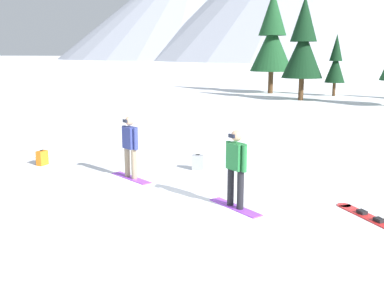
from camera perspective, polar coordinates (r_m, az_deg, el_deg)
ground_plane at (r=10.20m, az=-5.13°, el=-7.56°), size 800.00×800.00×0.00m
snowboarder_foreground at (r=9.64m, az=5.65°, el=-2.99°), size 1.37×1.04×1.73m
snowboarder_midground at (r=11.99m, az=-7.94°, el=-0.26°), size 1.47×0.94×1.70m
loose_snowboard_near_right at (r=9.95m, az=21.88°, el=-8.74°), size 1.49×1.64×0.09m
backpack_orange at (r=14.21m, az=-18.69°, el=-1.72°), size 0.28×0.34×0.47m
backpack_grey at (r=12.91m, az=0.75°, el=-2.40°), size 0.36×0.32×0.47m
pine_tree_young at (r=36.82m, az=17.94°, el=9.91°), size 1.54×1.54×4.77m
pine_tree_tall at (r=32.81m, az=14.08°, el=12.32°), size 2.86×2.86×7.22m
pine_tree_broad at (r=38.13m, az=10.24°, el=13.24°), size 3.51×3.51×8.32m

